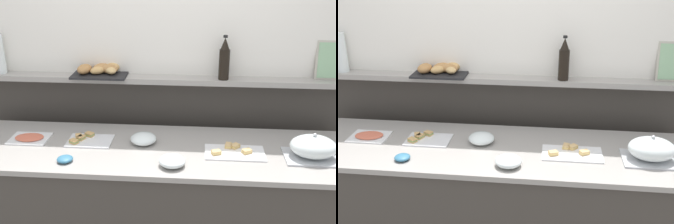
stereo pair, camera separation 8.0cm
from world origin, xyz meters
The scene contains 14 objects.
ground_plane centered at (0.00, 0.60, 0.00)m, with size 12.00×12.00×0.00m, color slate.
buffet_counter centered at (0.00, 0.00, 0.45)m, with size 2.73×0.73×0.89m.
back_ledge_unit centered at (0.00, 0.54, 0.65)m, with size 2.93×0.22×1.24m.
sandwich_platter_side centered at (-0.46, 0.06, 0.90)m, with size 0.30×0.20×0.04m.
sandwich_platter_front centered at (0.52, -0.03, 0.90)m, with size 0.38×0.21×0.04m.
cold_cuts_platter centered at (-0.87, 0.06, 0.90)m, with size 0.26×0.20×0.02m.
serving_cloche centered at (0.99, -0.06, 0.96)m, with size 0.34×0.24×0.17m.
glass_bowl_large centered at (-0.08, 0.06, 0.92)m, with size 0.17×0.17×0.07m.
glass_bowl_medium centered at (0.13, -0.22, 0.92)m, with size 0.16×0.16×0.06m.
condiment_bowl_cream centered at (-0.53, -0.22, 0.91)m, with size 0.10×0.10×0.03m, color teal.
serving_tongs centered at (1.19, 0.15, 0.90)m, with size 0.16×0.17×0.01m.
wine_bottle_dark centered at (0.45, 0.44, 1.38)m, with size 0.08×0.08×0.32m.
bread_basket centered at (-0.44, 0.48, 1.28)m, with size 0.40×0.27×0.08m.
framed_picture centered at (1.21, 0.50, 1.38)m, with size 0.21×0.06×0.28m.
Camera 1 is at (0.27, -2.30, 2.09)m, focal length 42.28 mm.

